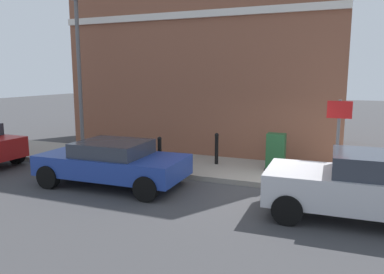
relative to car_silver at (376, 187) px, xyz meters
The scene contains 10 objects.
ground 2.96m from the car_silver, 70.22° to the left, with size 80.00×80.00×0.00m, color #38383A.
sidewalk 9.16m from the car_silver, 72.15° to the left, with size 2.74×30.00×0.15m, color gray.
corner_building 10.07m from the car_silver, 39.24° to the left, with size 6.33×10.51×8.71m.
car_silver is the anchor object (origin of this frame).
car_blue 6.60m from the car_silver, 88.98° to the left, with size 2.05×4.13×1.26m.
utility_cabinet 3.92m from the car_silver, 41.35° to the left, with size 0.46×0.61×1.15m.
bollard_near_cabinet 5.47m from the car_silver, 56.15° to the left, with size 0.14×0.14×1.04m.
bollard_far_kerb 6.17m from the car_silver, 74.20° to the left, with size 0.14×0.14×1.04m.
street_sign 2.08m from the car_silver, 26.47° to the left, with size 0.08×0.60×2.30m.
lamppost 10.43m from the car_silver, 74.13° to the left, with size 0.20×0.44×5.72m.
Camera 1 is at (-9.40, -1.99, 3.07)m, focal length 35.04 mm.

